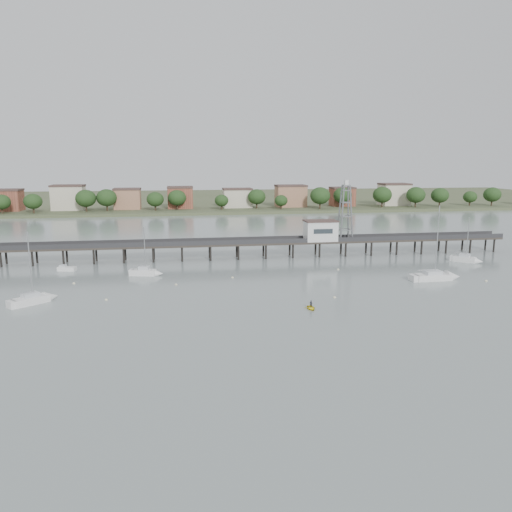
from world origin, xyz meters
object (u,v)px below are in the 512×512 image
at_px(sailboat_a, 38,299).
at_px(sailboat_e, 469,260).
at_px(sailboat_b, 148,273).
at_px(yellow_dinghy, 311,309).
at_px(lattice_tower, 345,213).
at_px(sailboat_d, 440,277).
at_px(pier, 224,244).
at_px(white_tender, 66,269).

distance_m(sailboat_a, sailboat_e, 96.49).
xyz_separation_m(sailboat_a, sailboat_b, (17.96, 18.12, 0.01)).
relative_size(sailboat_e, yellow_dinghy, 4.32).
relative_size(sailboat_b, yellow_dinghy, 4.19).
xyz_separation_m(lattice_tower, yellow_dinghy, (-21.01, -45.13, -11.10)).
relative_size(sailboat_d, sailboat_b, 1.48).
distance_m(sailboat_d, sailboat_b, 61.82).
relative_size(pier, sailboat_b, 13.50).
relative_size(sailboat_e, white_tender, 2.73).
relative_size(pier, sailboat_e, 13.09).
relative_size(pier, sailboat_a, 11.31).
distance_m(pier, sailboat_e, 60.15).
bearing_deg(white_tender, sailboat_a, -75.92).
xyz_separation_m(sailboat_a, yellow_dinghy, (46.26, -11.08, -0.64)).
relative_size(pier, sailboat_d, 9.10).
bearing_deg(sailboat_a, pier, 2.88).
distance_m(lattice_tower, sailboat_d, 32.90).
bearing_deg(sailboat_b, sailboat_a, -122.12).
bearing_deg(sailboat_d, white_tender, 163.09).
bearing_deg(lattice_tower, yellow_dinghy, -114.97).
bearing_deg(sailboat_b, sailboat_d, 0.26).
relative_size(sailboat_a, sailboat_e, 1.16).
xyz_separation_m(pier, lattice_tower, (31.50, 0.00, 7.31)).
height_order(sailboat_a, sailboat_d, sailboat_d).
xyz_separation_m(pier, sailboat_a, (-35.77, -34.05, -3.15)).
height_order(pier, sailboat_a, sailboat_a).
xyz_separation_m(pier, sailboat_b, (-17.82, -15.92, -3.14)).
bearing_deg(lattice_tower, sailboat_b, -162.10).
bearing_deg(yellow_dinghy, white_tender, 141.38).
relative_size(pier, white_tender, 35.78).
bearing_deg(pier, sailboat_a, -136.42).
xyz_separation_m(lattice_tower, sailboat_e, (27.01, -13.57, -10.45)).
xyz_separation_m(sailboat_b, sailboat_e, (76.33, 2.36, -0.00)).
bearing_deg(sailboat_a, sailboat_e, -28.45).
xyz_separation_m(sailboat_a, white_tender, (-0.52, 25.66, -0.17)).
bearing_deg(white_tender, pier, 25.92).
bearing_deg(yellow_dinghy, lattice_tower, 64.55).
distance_m(pier, sailboat_a, 49.49).
bearing_deg(sailboat_b, lattice_tower, 30.52).
distance_m(pier, lattice_tower, 32.34).
height_order(sailboat_a, yellow_dinghy, sailboat_a).
bearing_deg(yellow_dinghy, sailboat_b, 133.62).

